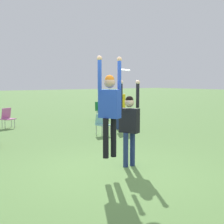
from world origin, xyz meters
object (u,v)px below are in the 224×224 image
Objects in this scene: frisbee at (125,70)px; camping_chair_2 at (102,122)px; person_jumping at (110,105)px; camping_chair_0 at (102,109)px; person_defending at (129,121)px; camping_chair_4 at (7,117)px; person_spectator_near at (120,104)px.

frisbee reaches higher than camping_chair_2.
person_jumping is 2.27× the size of camping_chair_0.
camping_chair_0 is (4.45, 7.70, -0.53)m from person_defending.
person_defending reaches higher than camping_chair_2.
frisbee is (0.61, 0.27, 0.73)m from person_jumping.
person_defending is (0.83, 0.37, -0.45)m from person_jumping.
camping_chair_2 is at bearing -56.39° from person_jumping.
camping_chair_4 reaches higher than camping_chair_2.
camping_chair_0 reaches higher than camping_chair_2.
frisbee reaches higher than camping_chair_0.
person_spectator_near is (3.49, 4.72, -1.18)m from frisbee.
camping_chair_2 is at bearing 95.27° from camping_chair_4.
person_jumping is at bearing 95.08° from camping_chair_0.
frisbee is 0.30× the size of camping_chair_4.
person_jumping reaches higher than camping_chair_2.
person_defending is 7.81m from camping_chair_4.
person_defending is at bearing -87.81° from person_spectator_near.
person_spectator_near is (4.10, 4.99, -0.45)m from person_jumping.
camping_chair_0 is (4.67, 7.79, -1.71)m from frisbee.
person_jumping is 2.47× the size of camping_chair_4.
person_spectator_near is at bearing -63.31° from person_jumping.
camping_chair_0 is at bearing -57.11° from person_jumping.
person_defending is 4.40m from camping_chair_2.
person_jumping is 5.19m from camping_chair_2.
camping_chair_0 is at bearing 106.52° from person_spectator_near.
camping_chair_2 is 1.65m from person_spectator_near.
person_defending is at bearing -90.00° from person_jumping.
frisbee is 9.24m from camping_chair_0.
person_defending is 5.67m from person_spectator_near.
camping_chair_4 is at bearing -68.01° from camping_chair_2.
frisbee is at bearing 53.55° from camping_chair_2.
camping_chair_2 is at bearing 94.27° from camping_chair_0.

